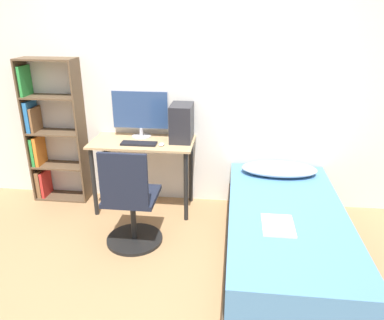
% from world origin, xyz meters
% --- Properties ---
extents(ground_plane, '(14.00, 14.00, 0.00)m').
position_xyz_m(ground_plane, '(0.00, 0.00, 0.00)').
color(ground_plane, '#9E754C').
extents(wall_back, '(8.00, 0.05, 2.50)m').
position_xyz_m(wall_back, '(0.00, 1.56, 1.25)').
color(wall_back, silver).
rests_on(wall_back, ground_plane).
extents(desk, '(1.04, 0.52, 0.76)m').
position_xyz_m(desk, '(-0.36, 1.28, 0.62)').
color(desk, tan).
rests_on(desk, ground_plane).
extents(bookshelf, '(0.60, 0.26, 1.55)m').
position_xyz_m(bookshelf, '(-1.43, 1.41, 0.72)').
color(bookshelf, brown).
rests_on(bookshelf, ground_plane).
extents(office_chair, '(0.51, 0.51, 0.94)m').
position_xyz_m(office_chair, '(-0.32, 0.59, 0.37)').
color(office_chair, black).
rests_on(office_chair, ground_plane).
extents(bed, '(0.98, 2.03, 0.46)m').
position_xyz_m(bed, '(1.02, 0.53, 0.23)').
color(bed, '#4C3D2D').
rests_on(bed, ground_plane).
extents(pillow, '(0.74, 0.36, 0.11)m').
position_xyz_m(pillow, '(1.02, 1.28, 0.52)').
color(pillow, '#B2B7C6').
rests_on(pillow, bed).
extents(magazine, '(0.24, 0.32, 0.01)m').
position_xyz_m(magazine, '(0.92, 0.28, 0.47)').
color(magazine, silver).
rests_on(magazine, bed).
extents(monitor, '(0.60, 0.20, 0.49)m').
position_xyz_m(monitor, '(-0.41, 1.43, 1.02)').
color(monitor, '#B7B7BC').
rests_on(monitor, desk).
extents(keyboard, '(0.35, 0.12, 0.02)m').
position_xyz_m(keyboard, '(-0.37, 1.18, 0.77)').
color(keyboard, black).
rests_on(keyboard, desk).
extents(pc_tower, '(0.21, 0.32, 0.37)m').
position_xyz_m(pc_tower, '(0.03, 1.36, 0.94)').
color(pc_tower, '#232328').
rests_on(pc_tower, desk).
extents(mouse, '(0.06, 0.09, 0.02)m').
position_xyz_m(mouse, '(-0.15, 1.18, 0.77)').
color(mouse, silver).
rests_on(mouse, desk).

